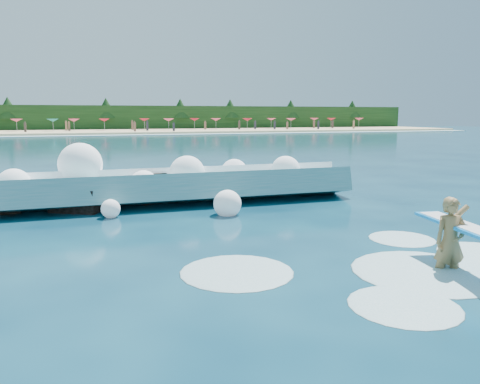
{
  "coord_description": "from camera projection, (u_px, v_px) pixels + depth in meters",
  "views": [
    {
      "loc": [
        -2.4,
        -9.56,
        3.23
      ],
      "look_at": [
        1.5,
        2.0,
        1.2
      ],
      "focal_mm": 35.0,
      "sensor_mm": 36.0,
      "label": 1
    }
  ],
  "objects": [
    {
      "name": "wet_band",
      "position": [
        98.0,
        135.0,
        72.85
      ],
      "size": [
        140.0,
        5.0,
        0.08
      ],
      "primitive_type": "cube",
      "color": "silver",
      "rests_on": "ground"
    },
    {
      "name": "surfer_with_board",
      "position": [
        453.0,
        238.0,
        9.67
      ],
      "size": [
        1.16,
        3.02,
        1.88
      ],
      "color": "olive",
      "rests_on": "ground"
    },
    {
      "name": "breaking_wave",
      "position": [
        102.0,
        191.0,
        16.62
      ],
      "size": [
        18.49,
        2.86,
        1.59
      ],
      "color": "teal",
      "rests_on": "ground"
    },
    {
      "name": "beachgoers",
      "position": [
        132.0,
        127.0,
        80.39
      ],
      "size": [
        102.98,
        12.98,
        1.91
      ],
      "color": "#3F332D",
      "rests_on": "ground"
    },
    {
      "name": "surf_foam",
      "position": [
        400.0,
        269.0,
        9.85
      ],
      "size": [
        9.0,
        5.48,
        0.15
      ],
      "color": "silver",
      "rests_on": "ground"
    },
    {
      "name": "beach",
      "position": [
        96.0,
        132.0,
        83.1
      ],
      "size": [
        140.0,
        20.0,
        0.4
      ],
      "primitive_type": "cube",
      "color": "tan",
      "rests_on": "ground"
    },
    {
      "name": "wave_spray",
      "position": [
        84.0,
        176.0,
        16.15
      ],
      "size": [
        15.25,
        4.54,
        2.33
      ],
      "color": "white",
      "rests_on": "ground"
    },
    {
      "name": "ground",
      "position": [
        204.0,
        264.0,
        10.23
      ],
      "size": [
        200.0,
        200.0,
        0.0
      ],
      "primitive_type": "plane",
      "color": "#07273E",
      "rests_on": "ground"
    },
    {
      "name": "rock_cluster",
      "position": [
        69.0,
        195.0,
        16.52
      ],
      "size": [
        7.98,
        3.23,
        1.29
      ],
      "color": "black",
      "rests_on": "ground"
    },
    {
      "name": "treeline",
      "position": [
        93.0,
        118.0,
        92.07
      ],
      "size": [
        140.0,
        4.0,
        5.0
      ],
      "primitive_type": "cube",
      "color": "black",
      "rests_on": "ground"
    },
    {
      "name": "beach_umbrellas",
      "position": [
        95.0,
        120.0,
        84.71
      ],
      "size": [
        111.96,
        6.92,
        0.5
      ],
      "color": "#B71228",
      "rests_on": "ground"
    }
  ]
}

